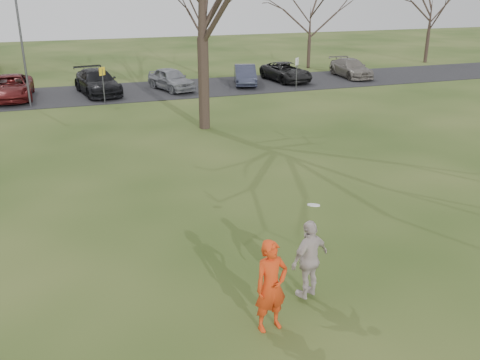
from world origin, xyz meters
name	(u,v)px	position (x,y,z in m)	size (l,w,h in m)	color
ground	(301,308)	(0.00, 0.00, 0.00)	(120.00, 120.00, 0.00)	#1E380F
parking_strip	(133,92)	(0.00, 25.00, 0.02)	(62.00, 6.50, 0.04)	black
player_defender	(271,286)	(-0.88, -0.41, 0.97)	(0.71, 0.46, 1.93)	red
car_2	(11,87)	(-7.05, 24.93, 0.74)	(2.32, 5.03, 1.40)	#581414
car_3	(97,82)	(-2.12, 24.90, 0.78)	(2.06, 5.07, 1.47)	black
car_4	(171,79)	(2.46, 24.68, 0.73)	(1.64, 4.07, 1.39)	gray
car_5	(245,75)	(7.57, 24.93, 0.69)	(1.37, 3.93, 1.29)	#2C3043
car_6	(286,72)	(10.71, 25.26, 0.68)	(2.12, 4.59, 1.27)	black
car_7	(351,68)	(15.87, 25.27, 0.68)	(1.80, 4.43, 1.29)	slate
catching_play	(310,259)	(0.29, 0.27, 0.99)	(1.14, 0.80, 2.10)	beige
lamp_post	(20,34)	(-6.00, 22.50, 3.97)	(0.34, 0.34, 6.27)	#47474C
sign_yellow	(103,78)	(-2.00, 22.00, 1.45)	(0.35, 0.35, 2.08)	#47474C
sign_white	(297,68)	(10.00, 22.00, 1.45)	(0.35, 0.35, 2.08)	#47474C
small_tree_row	(180,21)	(4.38, 30.06, 3.89)	(55.00, 5.90, 8.50)	#352821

